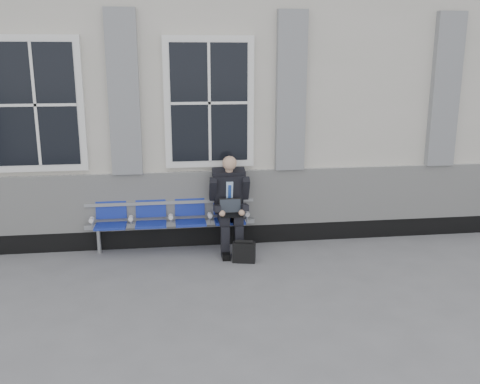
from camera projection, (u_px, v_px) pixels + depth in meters
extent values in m
plane|color=slate|center=(194.00, 282.00, 7.13)|extent=(70.00, 70.00, 0.00)
cube|color=beige|center=(182.00, 102.00, 9.97)|extent=(14.00, 4.00, 4.20)
cube|color=black|center=(189.00, 236.00, 8.50)|extent=(14.00, 0.10, 0.30)
cube|color=silver|center=(188.00, 200.00, 8.34)|extent=(14.00, 0.08, 0.90)
cube|color=gray|center=(124.00, 93.00, 7.80)|extent=(0.45, 0.14, 2.40)
cube|color=gray|center=(291.00, 92.00, 8.13)|extent=(0.45, 0.14, 2.40)
cube|color=gray|center=(445.00, 91.00, 8.46)|extent=(0.45, 0.14, 2.40)
cube|color=white|center=(36.00, 105.00, 7.69)|extent=(1.35, 0.10, 1.95)
cube|color=black|center=(35.00, 105.00, 7.65)|extent=(1.15, 0.02, 1.75)
cube|color=white|center=(209.00, 103.00, 8.02)|extent=(1.35, 0.10, 1.95)
cube|color=black|center=(209.00, 103.00, 7.97)|extent=(1.15, 0.02, 1.75)
cube|color=#9EA0A3|center=(171.00, 224.00, 8.24)|extent=(2.60, 0.07, 0.07)
cube|color=#9EA0A3|center=(170.00, 202.00, 8.27)|extent=(2.60, 0.05, 0.05)
cylinder|color=#9EA0A3|center=(99.00, 241.00, 8.15)|extent=(0.06, 0.06, 0.39)
cylinder|color=#9EA0A3|center=(242.00, 235.00, 8.44)|extent=(0.06, 0.06, 0.39)
cube|color=navy|center=(111.00, 226.00, 8.03)|extent=(0.46, 0.42, 0.07)
cube|color=navy|center=(111.00, 206.00, 8.17)|extent=(0.46, 0.10, 0.40)
cube|color=navy|center=(151.00, 224.00, 8.11)|extent=(0.46, 0.42, 0.07)
cube|color=navy|center=(151.00, 204.00, 8.25)|extent=(0.46, 0.10, 0.40)
cube|color=navy|center=(191.00, 223.00, 8.19)|extent=(0.46, 0.42, 0.07)
cube|color=navy|center=(190.00, 203.00, 8.33)|extent=(0.46, 0.10, 0.40)
cube|color=navy|center=(229.00, 221.00, 8.27)|extent=(0.46, 0.42, 0.07)
cube|color=navy|center=(228.00, 201.00, 8.41)|extent=(0.46, 0.10, 0.40)
cylinder|color=white|center=(91.00, 220.00, 8.00)|extent=(0.07, 0.12, 0.07)
cylinder|color=white|center=(131.00, 218.00, 8.08)|extent=(0.07, 0.12, 0.07)
cylinder|color=white|center=(171.00, 217.00, 8.16)|extent=(0.07, 0.12, 0.07)
cylinder|color=white|center=(210.00, 215.00, 8.23)|extent=(0.07, 0.12, 0.07)
cylinder|color=white|center=(247.00, 214.00, 8.31)|extent=(0.07, 0.12, 0.07)
cube|color=black|center=(226.00, 255.00, 7.97)|extent=(0.12, 0.27, 0.09)
cube|color=black|center=(239.00, 254.00, 8.00)|extent=(0.12, 0.27, 0.09)
cube|color=black|center=(225.00, 241.00, 7.98)|extent=(0.13, 0.14, 0.47)
cube|color=black|center=(239.00, 241.00, 8.01)|extent=(0.13, 0.14, 0.47)
cube|color=black|center=(223.00, 218.00, 8.13)|extent=(0.15, 0.47, 0.15)
cube|color=black|center=(237.00, 217.00, 8.16)|extent=(0.15, 0.47, 0.15)
cube|color=black|center=(229.00, 192.00, 8.26)|extent=(0.44, 0.35, 0.66)
cube|color=#C2E1FF|center=(229.00, 193.00, 8.13)|extent=(0.10, 0.10, 0.37)
cube|color=#2345A5|center=(230.00, 194.00, 8.13)|extent=(0.05, 0.08, 0.31)
cube|color=black|center=(229.00, 173.00, 8.15)|extent=(0.50, 0.25, 0.15)
cylinder|color=#D4A684|center=(229.00, 169.00, 8.09)|extent=(0.11, 0.11, 0.10)
sphere|color=#D4A684|center=(230.00, 163.00, 8.00)|extent=(0.22, 0.22, 0.22)
cube|color=black|center=(213.00, 189.00, 8.11)|extent=(0.10, 0.30, 0.39)
cube|color=black|center=(245.00, 188.00, 8.17)|extent=(0.10, 0.30, 0.39)
cube|color=black|center=(217.00, 208.00, 7.99)|extent=(0.09, 0.32, 0.15)
cube|color=black|center=(244.00, 207.00, 8.05)|extent=(0.09, 0.32, 0.15)
sphere|color=#D4A684|center=(222.00, 213.00, 7.87)|extent=(0.09, 0.09, 0.09)
sphere|color=#D4A684|center=(242.00, 213.00, 7.91)|extent=(0.09, 0.09, 0.09)
cube|color=black|center=(231.00, 215.00, 7.98)|extent=(0.34, 0.24, 0.02)
cube|color=black|center=(230.00, 206.00, 8.07)|extent=(0.34, 0.09, 0.22)
cube|color=black|center=(230.00, 206.00, 8.07)|extent=(0.31, 0.07, 0.19)
cube|color=black|center=(244.00, 252.00, 7.79)|extent=(0.35, 0.21, 0.30)
cylinder|color=black|center=(244.00, 242.00, 7.75)|extent=(0.27, 0.11, 0.05)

